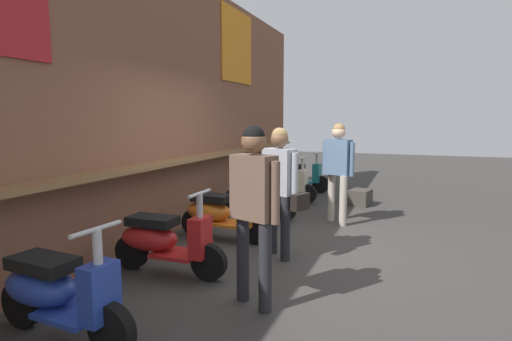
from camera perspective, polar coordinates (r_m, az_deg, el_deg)
The scene contains 12 objects.
ground_plane at distance 5.63m, azimuth 4.76°, elevation -10.77°, with size 31.98×31.98×0.00m, color #383533.
market_stall_facade at distance 6.23m, azimuth -13.38°, elevation 9.38°, with size 11.42×0.61×3.99m.
scooter_blue at distance 3.70m, azimuth -26.30°, elevation -14.92°, with size 0.50×1.40×0.97m.
scooter_red at distance 4.75m, azimuth -13.01°, elevation -9.46°, with size 0.46×1.40×0.97m.
scooter_orange at distance 5.93m, azimuth -5.23°, elevation -5.93°, with size 0.47×1.40×0.97m.
scooter_black at distance 7.14m, azimuth -0.40°, elevation -3.64°, with size 0.46×1.40×0.97m.
scooter_cream at distance 8.58m, azimuth 3.43°, elevation -1.81°, with size 0.46×1.40×0.97m.
scooter_teal at distance 9.85m, azimuth 5.81°, elevation -0.66°, with size 0.46×1.40×0.97m.
shopper_with_handbag at distance 5.05m, azimuth 3.43°, elevation -1.30°, with size 0.41×0.66×1.63m.
shopper_browsing at distance 6.84m, azimuth 11.41°, elevation 1.14°, with size 0.38×0.55×1.67m.
shopper_passing at distance 3.70m, azimuth -0.33°, elevation -3.63°, with size 0.32×0.55×1.68m.
merchandise_crate at distance 8.53m, azimuth 14.40°, elevation -3.66°, with size 0.47×0.38×0.31m, color #3D3833.
Camera 1 is at (-5.14, -1.50, 1.74)m, focal length 28.56 mm.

